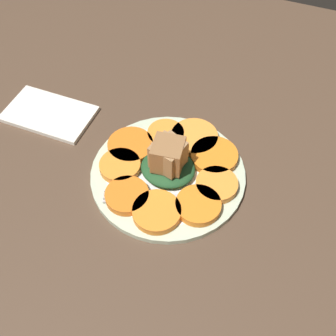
{
  "coord_description": "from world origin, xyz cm",
  "views": [
    {
      "loc": [
        15.43,
        -38.62,
        57.82
      ],
      "look_at": [
        0.0,
        0.0,
        4.1
      ],
      "focal_mm": 45.0,
      "sensor_mm": 36.0,
      "label": 1
    }
  ],
  "objects": [
    {
      "name": "carrot_slice_1",
      "position": [
        1.42,
        -8.11,
        3.74
      ],
      "size": [
        7.44,
        7.44,
        1.28
      ],
      "primitive_type": "cylinder",
      "color": "orange",
      "rests_on": "plate"
    },
    {
      "name": "carrot_slice_4",
      "position": [
        6.1,
        5.44,
        3.74
      ],
      "size": [
        7.88,
        7.88,
        1.28
      ],
      "primitive_type": "cylinder",
      "color": "orange",
      "rests_on": "plate"
    },
    {
      "name": "napkin",
      "position": [
        -25.67,
        4.84,
        2.4
      ],
      "size": [
        16.07,
        9.64,
        0.8
      ],
      "color": "silver",
      "rests_on": "table_slab"
    },
    {
      "name": "carrot_slice_2",
      "position": [
        6.83,
        -4.71,
        3.74
      ],
      "size": [
        7.02,
        7.02,
        1.28
      ],
      "primitive_type": "cylinder",
      "color": "orange",
      "rests_on": "plate"
    },
    {
      "name": "fork",
      "position": [
        0.19,
        -5.49,
        3.3
      ],
      "size": [
        16.86,
        7.64,
        0.4
      ],
      "rotation": [
        0.0,
        0.0,
        0.36
      ],
      "color": "#B2B2B7",
      "rests_on": "plate"
    },
    {
      "name": "carrot_slice_0",
      "position": [
        -4.0,
        -7.1,
        3.74
      ],
      "size": [
        6.85,
        6.85,
        1.28
      ],
      "primitive_type": "cylinder",
      "color": "orange",
      "rests_on": "plate"
    },
    {
      "name": "carrot_slice_8",
      "position": [
        -7.54,
        -2.24,
        3.74
      ],
      "size": [
        6.75,
        6.75,
        1.28
      ],
      "primitive_type": "cylinder",
      "color": "orange",
      "rests_on": "plate"
    },
    {
      "name": "table_slab",
      "position": [
        0.0,
        0.0,
        1.0
      ],
      "size": [
        120.0,
        120.0,
        2.0
      ],
      "primitive_type": "cube",
      "color": "#4C3828",
      "rests_on": "ground"
    },
    {
      "name": "carrot_slice_7",
      "position": [
        -7.78,
        2.34,
        3.74
      ],
      "size": [
        7.76,
        7.76,
        1.28
      ],
      "primitive_type": "cylinder",
      "color": "orange",
      "rests_on": "plate"
    },
    {
      "name": "plate",
      "position": [
        0.0,
        0.0,
        2.52
      ],
      "size": [
        25.36,
        25.36,
        1.05
      ],
      "color": "beige",
      "rests_on": "table_slab"
    },
    {
      "name": "carrot_slice_6",
      "position": [
        -3.21,
        6.97,
        3.74
      ],
      "size": [
        6.36,
        6.36,
        1.28
      ],
      "primitive_type": "cylinder",
      "color": "orange",
      "rests_on": "plate"
    },
    {
      "name": "carrot_slice_5",
      "position": [
        1.64,
        8.12,
        3.74
      ],
      "size": [
        8.12,
        8.12,
        1.28
      ],
      "primitive_type": "cylinder",
      "color": "orange",
      "rests_on": "plate"
    },
    {
      "name": "carrot_slice_3",
      "position": [
        8.27,
        0.13,
        3.74
      ],
      "size": [
        6.68,
        6.68,
        1.28
      ],
      "primitive_type": "cylinder",
      "color": "orange",
      "rests_on": "plate"
    },
    {
      "name": "center_pile",
      "position": [
        -0.02,
        0.2,
        6.24
      ],
      "size": [
        8.91,
        8.02,
        6.74
      ],
      "color": "#1E4723",
      "rests_on": "plate"
    }
  ]
}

